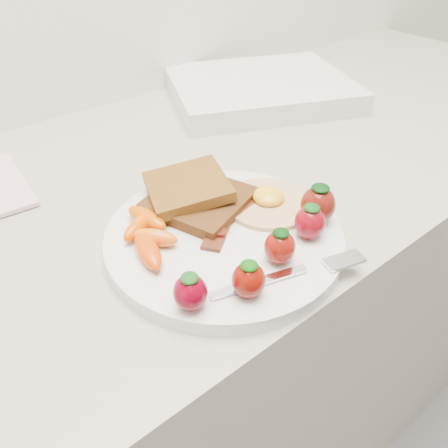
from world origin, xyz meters
TOP-DOWN VIEW (x-y plane):
  - counter at (0.00, 1.70)m, footprint 2.00×0.60m
  - plate at (0.01, 1.54)m, footprint 0.27×0.27m
  - toast_lower at (0.02, 1.60)m, footprint 0.14×0.14m
  - toast_upper at (0.01, 1.61)m, footprint 0.12×0.12m
  - fried_egg at (0.08, 1.54)m, footprint 0.14×0.14m
  - bacon_strips at (0.02, 1.55)m, footprint 0.10×0.09m
  - baby_carrots at (-0.07, 1.58)m, footprint 0.06×0.11m
  - strawberries at (0.03, 1.47)m, footprint 0.23×0.07m
  - fork at (0.02, 1.44)m, footprint 0.16×0.07m
  - appliance at (0.34, 1.84)m, footprint 0.41×0.38m

SIDE VIEW (x-z plane):
  - counter at x=0.00m, z-range 0.00..0.90m
  - plate at x=0.01m, z-range 0.90..0.92m
  - appliance at x=0.34m, z-range 0.90..0.94m
  - fork at x=0.02m, z-range 0.92..0.92m
  - bacon_strips at x=0.02m, z-range 0.92..0.93m
  - fried_egg at x=0.08m, z-range 0.91..0.93m
  - toast_lower at x=0.02m, z-range 0.92..0.93m
  - baby_carrots at x=-0.07m, z-range 0.92..0.94m
  - strawberries at x=0.03m, z-range 0.91..0.96m
  - toast_upper at x=0.01m, z-range 0.93..0.95m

